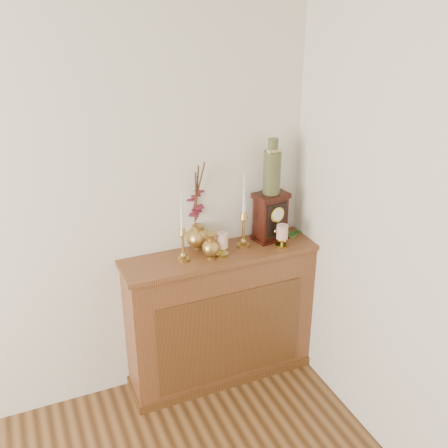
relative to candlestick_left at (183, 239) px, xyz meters
name	(u,v)px	position (x,y,z in m)	size (l,w,h in m)	color
console_shelf	(221,320)	(0.25, 0.01, -0.63)	(1.24, 0.34, 0.93)	brown
candlestick_left	(183,239)	(0.00, 0.00, 0.00)	(0.07, 0.07, 0.43)	tan
candlestick_center	(244,224)	(0.40, 0.02, 0.02)	(0.08, 0.08, 0.48)	tan
bud_vase	(211,246)	(0.16, -0.04, -0.06)	(0.10, 0.10, 0.17)	tan
ginger_jar	(195,208)	(0.14, 0.16, 0.11)	(0.23, 0.25, 0.56)	tan
pillar_candle_left	(222,243)	(0.23, -0.03, -0.06)	(0.08, 0.08, 0.16)	gold
pillar_candle_right	(282,235)	(0.63, -0.07, -0.06)	(0.08, 0.08, 0.15)	gold
ivy_garland	(289,236)	(0.73, 0.03, -0.13)	(0.43, 0.18, 0.07)	#3E772D
mantel_clock	(271,217)	(0.61, 0.06, 0.01)	(0.23, 0.18, 0.31)	black
ceramic_vase	(272,169)	(0.61, 0.06, 0.33)	(0.11, 0.11, 0.35)	#1A3429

